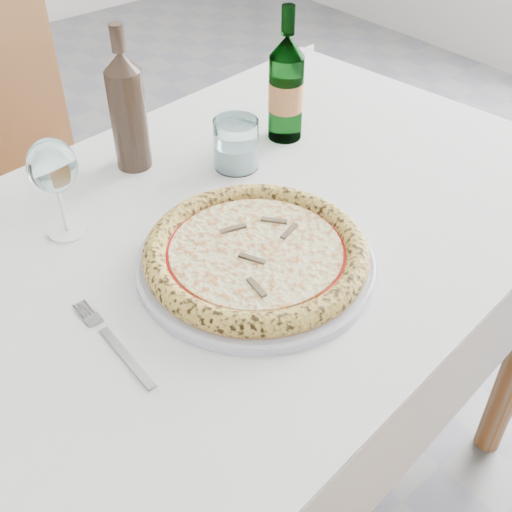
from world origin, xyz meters
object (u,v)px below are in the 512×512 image
object	(u,v)px
wine_glass	(53,168)
beer_bottle	(286,88)
tumbler	(236,147)
wine_bottle	(127,110)
chair_far	(14,172)
pizza	(256,253)
plate	(256,262)
dining_table	(217,281)

from	to	relation	value
wine_glass	beer_bottle	world-z (taller)	beer_bottle
tumbler	wine_bottle	size ratio (longest dim) A/B	0.35
wine_glass	tumbler	distance (m)	0.33
chair_far	wine_bottle	xyz separation A→B (m)	(0.07, -0.49, 0.33)
pizza	plate	bearing A→B (deg)	-32.01
dining_table	tumbler	xyz separation A→B (m)	(0.15, 0.13, 0.14)
beer_bottle	wine_bottle	distance (m)	0.29
dining_table	chair_far	bearing A→B (deg)	94.43
beer_bottle	pizza	bearing A→B (deg)	-138.01
chair_far	pizza	bearing A→B (deg)	-86.10
plate	beer_bottle	world-z (taller)	beer_bottle
dining_table	plate	distance (m)	0.15
pizza	wine_bottle	distance (m)	0.36
dining_table	plate	bearing A→B (deg)	-90.00
beer_bottle	dining_table	bearing A→B (deg)	-151.07
tumbler	wine_bottle	world-z (taller)	wine_bottle
wine_bottle	chair_far	bearing A→B (deg)	98.28
beer_bottle	tumbler	bearing A→B (deg)	-169.72
wine_glass	beer_bottle	distance (m)	0.46
plate	wine_bottle	world-z (taller)	wine_bottle
tumbler	chair_far	bearing A→B (deg)	108.92
chair_far	pizza	size ratio (longest dim) A/B	2.87
dining_table	wine_bottle	xyz separation A→B (m)	(0.01, 0.25, 0.21)
chair_far	pizza	world-z (taller)	chair_far
plate	chair_far	bearing A→B (deg)	93.90
plate	dining_table	bearing A→B (deg)	90.00
wine_glass	pizza	bearing A→B (deg)	-55.75
plate	beer_bottle	bearing A→B (deg)	41.99
dining_table	beer_bottle	size ratio (longest dim) A/B	5.68
plate	beer_bottle	xyz separation A→B (m)	(0.29, 0.26, 0.09)
dining_table	beer_bottle	distance (m)	0.38
pizza	wine_bottle	world-z (taller)	wine_bottle
wine_glass	wine_bottle	size ratio (longest dim) A/B	0.64
tumbler	beer_bottle	size ratio (longest dim) A/B	0.36
wine_bottle	pizza	bearing A→B (deg)	-92.16
plate	wine_bottle	xyz separation A→B (m)	(0.01, 0.35, 0.10)
plate	wine_glass	world-z (taller)	wine_glass
dining_table	beer_bottle	bearing A→B (deg)	28.93
dining_table	pizza	xyz separation A→B (m)	(-0.00, -0.10, 0.12)
tumbler	wine_bottle	xyz separation A→B (m)	(-0.14, 0.12, 0.07)
pizza	beer_bottle	distance (m)	0.39
pizza	wine_glass	xyz separation A→B (m)	(-0.17, 0.25, 0.09)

